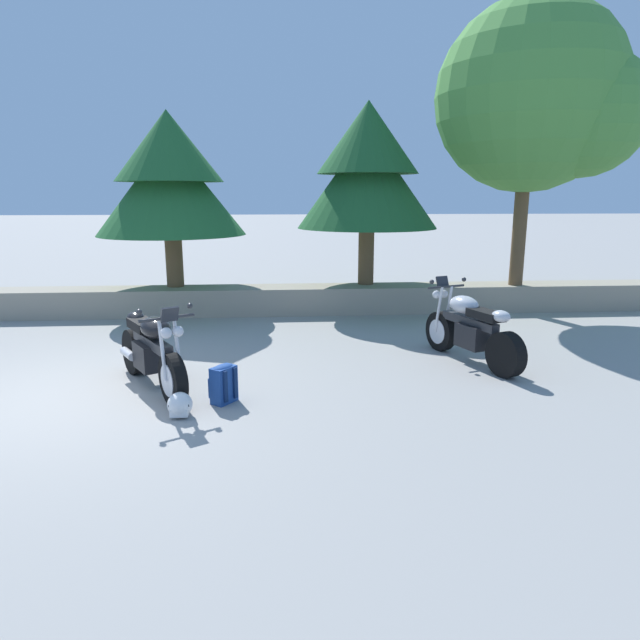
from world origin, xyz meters
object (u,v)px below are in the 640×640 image
at_px(motorcycle_black_near_left, 152,351).
at_px(rider_backpack, 223,383).
at_px(rider_helmet, 180,405).
at_px(leafy_tree_mid_right, 541,101).
at_px(motorcycle_silver_centre, 470,330).
at_px(pine_tree_far_left, 169,176).
at_px(pine_tree_mid_left, 368,168).

xyz_separation_m(motorcycle_black_near_left, rider_backpack, (0.93, -0.57, -0.24)).
xyz_separation_m(motorcycle_black_near_left, rider_helmet, (0.49, -0.98, -0.35)).
relative_size(motorcycle_black_near_left, leafy_tree_mid_right, 0.33).
bearing_deg(motorcycle_silver_centre, rider_backpack, -158.17).
xyz_separation_m(rider_backpack, leafy_tree_mid_right, (5.81, 4.82, 3.94)).
height_order(motorcycle_black_near_left, motorcycle_silver_centre, same).
relative_size(motorcycle_silver_centre, leafy_tree_mid_right, 0.36).
relative_size(motorcycle_black_near_left, rider_backpack, 3.94).
distance_m(pine_tree_far_left, leafy_tree_mid_right, 7.41).
relative_size(pine_tree_mid_left, leafy_tree_mid_right, 0.66).
bearing_deg(motorcycle_black_near_left, rider_helmet, -63.54).
height_order(pine_tree_far_left, pine_tree_mid_left, pine_tree_mid_left).
distance_m(motorcycle_black_near_left, pine_tree_mid_left, 6.34).
bearing_deg(rider_helmet, pine_tree_mid_left, 62.64).
xyz_separation_m(rider_backpack, pine_tree_far_left, (-1.45, 5.28, 2.51)).
relative_size(rider_backpack, pine_tree_far_left, 0.14).
bearing_deg(pine_tree_mid_left, pine_tree_far_left, -179.63).
height_order(rider_backpack, pine_tree_mid_left, pine_tree_mid_left).
height_order(rider_helmet, pine_tree_mid_left, pine_tree_mid_left).
distance_m(motorcycle_black_near_left, motorcycle_silver_centre, 4.46).
height_order(rider_backpack, pine_tree_far_left, pine_tree_far_left).
bearing_deg(motorcycle_black_near_left, pine_tree_mid_left, 53.97).
xyz_separation_m(motorcycle_silver_centre, pine_tree_mid_left, (-0.94, 3.92, 2.44)).
xyz_separation_m(pine_tree_far_left, pine_tree_mid_left, (3.96, 0.03, 0.17)).
distance_m(rider_backpack, pine_tree_mid_left, 6.45).
relative_size(motorcycle_silver_centre, rider_backpack, 4.23).
relative_size(rider_helmet, leafy_tree_mid_right, 0.05).
bearing_deg(rider_backpack, rider_helmet, -137.02).
relative_size(motorcycle_black_near_left, pine_tree_mid_left, 0.50).
height_order(motorcycle_silver_centre, rider_backpack, motorcycle_silver_centre).
distance_m(motorcycle_black_near_left, leafy_tree_mid_right, 8.79).
bearing_deg(rider_helmet, rider_backpack, 42.98).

